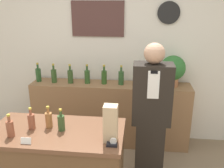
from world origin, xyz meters
name	(u,v)px	position (x,y,z in m)	size (l,w,h in m)	color
back_wall	(109,51)	(0.00, 2.00, 1.36)	(5.20, 0.09, 2.70)	silver
back_shelf	(110,114)	(0.05, 1.75, 0.46)	(2.27, 0.38, 0.93)	#8E6642
shopkeeper	(151,117)	(0.60, 0.96, 0.83)	(0.42, 0.26, 1.66)	black
potted_plant	(173,69)	(0.91, 1.77, 1.17)	(0.34, 0.34, 0.43)	#B27047
paper_bag	(111,123)	(0.23, 0.31, 1.07)	(0.12, 0.10, 0.33)	tan
tape_dispenser	(112,143)	(0.25, 0.23, 0.93)	(0.09, 0.06, 0.07)	black
price_card_right	(26,141)	(-0.48, 0.18, 0.94)	(0.09, 0.02, 0.06)	white
counter_bottle_1	(10,128)	(-0.67, 0.28, 0.99)	(0.07, 0.07, 0.22)	brown
counter_bottle_2	(31,121)	(-0.54, 0.43, 0.99)	(0.07, 0.07, 0.22)	brown
counter_bottle_3	(49,119)	(-0.39, 0.48, 0.99)	(0.07, 0.07, 0.22)	#9F6436
counter_bottle_4	(61,122)	(-0.25, 0.44, 0.99)	(0.07, 0.07, 0.22)	#324C26
shelf_bottle_0	(38,74)	(-1.00, 1.76, 1.03)	(0.08, 0.08, 0.28)	#264F25
shelf_bottle_1	(54,75)	(-0.76, 1.74, 1.03)	(0.08, 0.08, 0.28)	#305024
shelf_bottle_2	(70,76)	(-0.52, 1.73, 1.03)	(0.08, 0.08, 0.28)	#324E25
shelf_bottle_3	(87,76)	(-0.28, 1.75, 1.03)	(0.08, 0.08, 0.28)	#2E5325
shelf_bottle_4	(104,77)	(-0.04, 1.76, 1.03)	(0.08, 0.08, 0.28)	#2C5120
shelf_bottle_5	(121,77)	(0.20, 1.75, 1.03)	(0.08, 0.08, 0.28)	#2D552A
shelf_bottle_6	(138,78)	(0.45, 1.73, 1.03)	(0.08, 0.08, 0.28)	#2B5821
shelf_bottle_7	(156,78)	(0.69, 1.76, 1.03)	(0.08, 0.08, 0.28)	#2E5929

